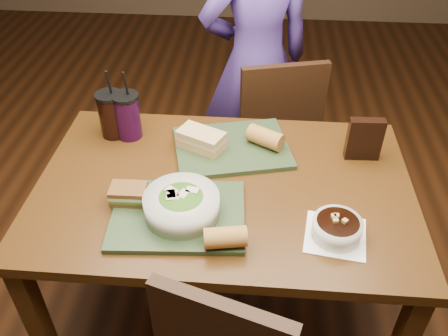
{
  "coord_description": "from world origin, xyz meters",
  "views": [
    {
      "loc": [
        0.1,
        -1.24,
        1.82
      ],
      "look_at": [
        0.0,
        0.0,
        0.82
      ],
      "focal_mm": 38.0,
      "sensor_mm": 36.0,
      "label": 1
    }
  ],
  "objects_px": {
    "dining_table": "(224,203)",
    "baguette_near": "(225,237)",
    "diner": "(256,62)",
    "tray_near": "(178,215)",
    "chair_far": "(279,131)",
    "salad_bowl": "(182,203)",
    "baguette_far": "(265,138)",
    "soup_bowl": "(337,228)",
    "tray_far": "(232,148)",
    "sandwich_far": "(201,139)",
    "cup_berry": "(128,116)",
    "cup_cola": "(111,114)",
    "sandwich_near": "(129,194)",
    "chip_bag": "(364,139)"
  },
  "relations": [
    {
      "from": "salad_bowl",
      "to": "sandwich_far",
      "type": "bearing_deg",
      "value": 87.05
    },
    {
      "from": "dining_table",
      "to": "chair_far",
      "type": "bearing_deg",
      "value": 73.14
    },
    {
      "from": "sandwich_far",
      "to": "cup_berry",
      "type": "height_order",
      "value": "cup_berry"
    },
    {
      "from": "diner",
      "to": "tray_near",
      "type": "bearing_deg",
      "value": 57.98
    },
    {
      "from": "chair_far",
      "to": "sandwich_near",
      "type": "distance_m",
      "value": 1.03
    },
    {
      "from": "baguette_near",
      "to": "cup_berry",
      "type": "bearing_deg",
      "value": 127.0
    },
    {
      "from": "tray_far",
      "to": "chip_bag",
      "type": "xyz_separation_m",
      "value": [
        0.48,
        -0.01,
        0.07
      ]
    },
    {
      "from": "chip_bag",
      "to": "salad_bowl",
      "type": "bearing_deg",
      "value": -151.06
    },
    {
      "from": "tray_near",
      "to": "cup_berry",
      "type": "height_order",
      "value": "cup_berry"
    },
    {
      "from": "cup_cola",
      "to": "cup_berry",
      "type": "relative_size",
      "value": 1.0
    },
    {
      "from": "tray_near",
      "to": "cup_berry",
      "type": "bearing_deg",
      "value": 120.76
    },
    {
      "from": "diner",
      "to": "chair_far",
      "type": "bearing_deg",
      "value": 104.56
    },
    {
      "from": "dining_table",
      "to": "cup_berry",
      "type": "height_order",
      "value": "cup_berry"
    },
    {
      "from": "cup_berry",
      "to": "diner",
      "type": "bearing_deg",
      "value": 53.39
    },
    {
      "from": "soup_bowl",
      "to": "baguette_far",
      "type": "xyz_separation_m",
      "value": [
        -0.22,
        0.43,
        0.02
      ]
    },
    {
      "from": "sandwich_near",
      "to": "cup_cola",
      "type": "relative_size",
      "value": 0.42
    },
    {
      "from": "baguette_near",
      "to": "chip_bag",
      "type": "distance_m",
      "value": 0.68
    },
    {
      "from": "cup_berry",
      "to": "tray_near",
      "type": "bearing_deg",
      "value": -59.24
    },
    {
      "from": "tray_near",
      "to": "baguette_far",
      "type": "height_order",
      "value": "baguette_far"
    },
    {
      "from": "sandwich_far",
      "to": "salad_bowl",
      "type": "bearing_deg",
      "value": -92.95
    },
    {
      "from": "chair_far",
      "to": "tray_near",
      "type": "height_order",
      "value": "chair_far"
    },
    {
      "from": "soup_bowl",
      "to": "sandwich_near",
      "type": "relative_size",
      "value": 1.75
    },
    {
      "from": "dining_table",
      "to": "salad_bowl",
      "type": "height_order",
      "value": "salad_bowl"
    },
    {
      "from": "baguette_near",
      "to": "chip_bag",
      "type": "relative_size",
      "value": 0.76
    },
    {
      "from": "sandwich_near",
      "to": "diner",
      "type": "bearing_deg",
      "value": 69.63
    },
    {
      "from": "cup_cola",
      "to": "sandwich_far",
      "type": "bearing_deg",
      "value": -12.83
    },
    {
      "from": "diner",
      "to": "sandwich_far",
      "type": "relative_size",
      "value": 8.02
    },
    {
      "from": "chair_far",
      "to": "cup_berry",
      "type": "distance_m",
      "value": 0.83
    },
    {
      "from": "dining_table",
      "to": "cup_cola",
      "type": "height_order",
      "value": "cup_cola"
    },
    {
      "from": "tray_far",
      "to": "cup_cola",
      "type": "relative_size",
      "value": 1.49
    },
    {
      "from": "cup_cola",
      "to": "cup_berry",
      "type": "height_order",
      "value": "same"
    },
    {
      "from": "dining_table",
      "to": "baguette_far",
      "type": "xyz_separation_m",
      "value": [
        0.14,
        0.22,
        0.14
      ]
    },
    {
      "from": "chip_bag",
      "to": "sandwich_far",
      "type": "bearing_deg",
      "value": 178.79
    },
    {
      "from": "soup_bowl",
      "to": "chip_bag",
      "type": "xyz_separation_m",
      "value": [
        0.13,
        0.41,
        0.05
      ]
    },
    {
      "from": "diner",
      "to": "salad_bowl",
      "type": "height_order",
      "value": "diner"
    },
    {
      "from": "salad_bowl",
      "to": "cup_berry",
      "type": "height_order",
      "value": "cup_berry"
    },
    {
      "from": "chair_far",
      "to": "baguette_far",
      "type": "xyz_separation_m",
      "value": [
        -0.08,
        -0.5,
        0.3
      ]
    },
    {
      "from": "tray_far",
      "to": "cup_berry",
      "type": "relative_size",
      "value": 1.49
    },
    {
      "from": "baguette_far",
      "to": "sandwich_far",
      "type": "bearing_deg",
      "value": -172.41
    },
    {
      "from": "chair_far",
      "to": "baguette_near",
      "type": "relative_size",
      "value": 7.21
    },
    {
      "from": "diner",
      "to": "baguette_near",
      "type": "bearing_deg",
      "value": 66.65
    },
    {
      "from": "chip_bag",
      "to": "cup_berry",
      "type": "bearing_deg",
      "value": 173.59
    },
    {
      "from": "cup_cola",
      "to": "tray_near",
      "type": "bearing_deg",
      "value": -53.72
    },
    {
      "from": "dining_table",
      "to": "baguette_far",
      "type": "height_order",
      "value": "baguette_far"
    },
    {
      "from": "tray_near",
      "to": "soup_bowl",
      "type": "xyz_separation_m",
      "value": [
        0.49,
        -0.04,
        0.03
      ]
    },
    {
      "from": "dining_table",
      "to": "baguette_near",
      "type": "distance_m",
      "value": 0.33
    },
    {
      "from": "salad_bowl",
      "to": "sandwich_far",
      "type": "distance_m",
      "value": 0.36
    },
    {
      "from": "dining_table",
      "to": "tray_far",
      "type": "distance_m",
      "value": 0.23
    },
    {
      "from": "salad_bowl",
      "to": "cup_cola",
      "type": "xyz_separation_m",
      "value": [
        -0.34,
        0.44,
        0.03
      ]
    },
    {
      "from": "salad_bowl",
      "to": "soup_bowl",
      "type": "xyz_separation_m",
      "value": [
        0.48,
        -0.04,
        -0.02
      ]
    }
  ]
}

